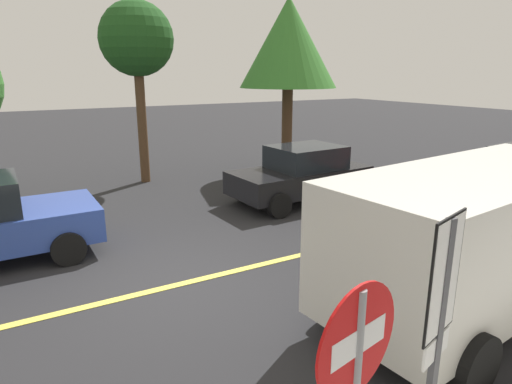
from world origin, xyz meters
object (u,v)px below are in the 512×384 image
object	(u,v)px
car_black_near_curb	(301,174)
tree_left_verge	(288,44)
tree_centre_verge	(137,41)
speed_limit_sign	(441,308)
white_van	(478,232)

from	to	relation	value
car_black_near_curb	tree_left_verge	xyz separation A→B (m)	(1.45, 2.95, 3.62)
tree_left_verge	tree_centre_verge	distance (m)	4.83
tree_left_verge	tree_centre_verge	bearing A→B (deg)	161.86
tree_left_verge	speed_limit_sign	bearing A→B (deg)	-118.01
speed_limit_sign	tree_left_verge	distance (m)	12.52
white_van	tree_left_verge	bearing A→B (deg)	73.66
white_van	car_black_near_curb	xyz separation A→B (m)	(1.21, 6.13, -0.48)
white_van	tree_centre_verge	distance (m)	11.21
white_van	tree_centre_verge	world-z (taller)	tree_centre_verge
speed_limit_sign	tree_centre_verge	bearing A→B (deg)	84.63
tree_centre_verge	speed_limit_sign	bearing A→B (deg)	-95.37
speed_limit_sign	car_black_near_curb	world-z (taller)	speed_limit_sign
white_van	tree_centre_verge	bearing A→B (deg)	100.33
car_black_near_curb	tree_left_verge	world-z (taller)	tree_left_verge
speed_limit_sign	tree_left_verge	bearing A→B (deg)	61.99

